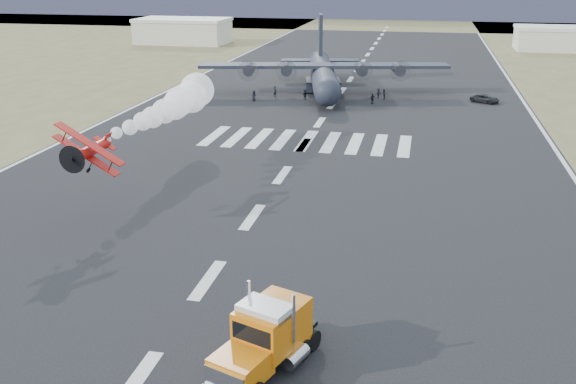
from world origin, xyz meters
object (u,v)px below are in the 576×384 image
(transport_aircraft, at_px, (323,73))
(crew_b, at_px, (384,94))
(crew_a, at_px, (337,92))
(crew_e, at_px, (254,96))
(aerobatic_biplane, at_px, (89,151))
(crew_d, at_px, (372,99))
(crew_c, at_px, (378,93))
(crew_f, at_px, (305,95))
(crew_h, at_px, (334,92))
(hangar_right, at_px, (557,38))
(hangar_left, at_px, (183,31))
(crew_g, at_px, (275,91))
(support_vehicle, at_px, (485,99))
(semi_truck, at_px, (266,337))

(transport_aircraft, height_order, crew_b, transport_aircraft)
(crew_a, height_order, crew_e, crew_a)
(aerobatic_biplane, relative_size, crew_d, 3.49)
(crew_c, bearing_deg, crew_f, -24.70)
(crew_d, bearing_deg, crew_a, -67.70)
(crew_h, bearing_deg, crew_a, 103.52)
(transport_aircraft, bearing_deg, crew_a, -70.26)
(transport_aircraft, height_order, crew_d, transport_aircraft)
(hangar_right, xyz_separation_m, crew_f, (-50.91, -74.72, -2.21))
(hangar_left, distance_m, transport_aircraft, 78.87)
(hangar_right, relative_size, crew_g, 11.30)
(support_vehicle, height_order, crew_d, crew_d)
(hangar_left, distance_m, semi_truck, 153.66)
(hangar_left, bearing_deg, aerobatic_biplane, -72.60)
(crew_a, bearing_deg, crew_g, -64.81)
(hangar_right, bearing_deg, semi_truck, -105.05)
(crew_a, xyz_separation_m, crew_h, (-0.48, 0.00, -0.00))
(hangar_left, xyz_separation_m, crew_f, (47.09, -69.72, -2.61))
(hangar_right, distance_m, aerobatic_biplane, 142.13)
(transport_aircraft, bearing_deg, crew_h, -74.29)
(crew_b, xyz_separation_m, crew_f, (-12.42, -2.70, -0.02))
(hangar_left, distance_m, support_vehicle, 100.40)
(aerobatic_biplane, height_order, crew_a, aerobatic_biplane)
(crew_g, bearing_deg, aerobatic_biplane, 116.34)
(crew_f, height_order, crew_g, crew_g)
(crew_d, bearing_deg, support_vehicle, 159.82)
(crew_b, distance_m, crew_c, 1.14)
(hangar_right, distance_m, crew_b, 81.69)
(crew_g, bearing_deg, transport_aircraft, -106.44)
(support_vehicle, bearing_deg, crew_a, 120.96)
(crew_g, height_order, crew_h, crew_g)
(crew_e, bearing_deg, crew_d, -48.28)
(crew_c, relative_size, crew_h, 0.97)
(crew_c, bearing_deg, support_vehicle, 139.16)
(crew_b, relative_size, crew_c, 0.99)
(support_vehicle, relative_size, crew_a, 2.64)
(crew_c, distance_m, crew_e, 20.31)
(aerobatic_biplane, bearing_deg, hangar_left, 108.31)
(semi_truck, height_order, support_vehicle, semi_truck)
(crew_g, bearing_deg, crew_b, -145.19)
(hangar_right, height_order, crew_d, hangar_right)
(crew_c, relative_size, crew_g, 0.91)
(support_vehicle, height_order, crew_b, crew_b)
(semi_truck, bearing_deg, crew_a, 114.88)
(aerobatic_biplane, height_order, transport_aircraft, transport_aircraft)
(transport_aircraft, distance_m, crew_e, 14.46)
(hangar_right, xyz_separation_m, transport_aircraft, (-49.26, -67.01, 0.09))
(crew_a, bearing_deg, crew_d, 74.26)
(hangar_right, distance_m, crew_c, 81.54)
(crew_b, bearing_deg, support_vehicle, 91.07)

